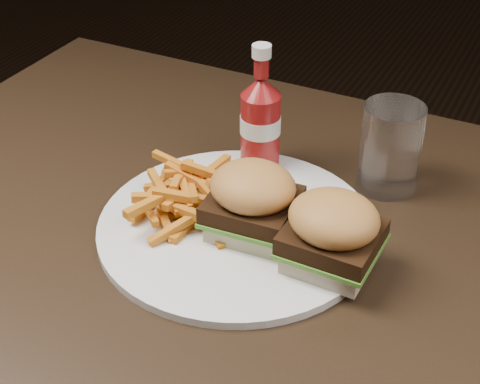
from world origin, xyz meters
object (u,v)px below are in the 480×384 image
at_px(ketchup_bottle, 260,131).
at_px(tumbler, 390,149).
at_px(plate, 236,227).
at_px(dining_table, 290,267).

xyz_separation_m(ketchup_bottle, tumbler, (0.16, 0.04, -0.01)).
distance_m(plate, tumbler, 0.22).
bearing_deg(ketchup_bottle, plate, -76.36).
xyz_separation_m(plate, tumbler, (0.13, 0.17, 0.05)).
bearing_deg(dining_table, ketchup_bottle, 126.87).
height_order(dining_table, plate, plate).
bearing_deg(plate, tumbler, 52.94).
xyz_separation_m(dining_table, plate, (-0.08, 0.01, 0.03)).
relative_size(dining_table, plate, 3.62).
distance_m(dining_table, ketchup_bottle, 0.20).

